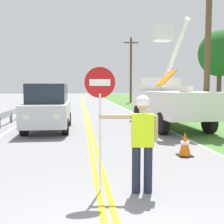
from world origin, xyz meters
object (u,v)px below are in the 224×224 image
stop_sign_paddle (100,101)px  utility_pole_mid (131,69)px  flagger_worker (142,137)px  utility_pole_near (208,29)px  utility_bucket_truck (166,98)px  traffic_cone_lead (185,144)px  roadside_tree_verge (220,54)px  traffic_cone_mid (142,127)px  oncoming_suv_nearest (48,107)px

stop_sign_paddle → utility_pole_mid: bearing=78.4°
flagger_worker → utility_pole_near: size_ratio=0.20×
utility_bucket_truck → utility_pole_mid: utility_pole_mid is taller
utility_bucket_truck → utility_pole_mid: 20.86m
utility_pole_near → traffic_cone_lead: (-3.04, -5.16, -4.32)m
traffic_cone_lead → roadside_tree_verge: (6.83, 11.23, 3.93)m
utility_pole_mid → traffic_cone_mid: utility_pole_mid is taller
roadside_tree_verge → traffic_cone_mid: bearing=-133.3°
stop_sign_paddle → oncoming_suv_nearest: stop_sign_paddle is taller
utility_bucket_truck → traffic_cone_lead: (-1.40, -6.18, -1.07)m
utility_bucket_truck → oncoming_suv_nearest: size_ratio=1.49×
oncoming_suv_nearest → utility_pole_near: size_ratio=0.52×
flagger_worker → roadside_tree_verge: roadside_tree_verge is taller
stop_sign_paddle → utility_pole_near: utility_pole_near is taller
flagger_worker → traffic_cone_lead: 3.23m
flagger_worker → utility_bucket_truck: (3.24, 8.74, 0.36)m
stop_sign_paddle → traffic_cone_lead: 3.84m
utility_pole_mid → traffic_cone_lead: bearing=-97.2°
utility_bucket_truck → utility_pole_mid: bearing=84.5°
utility_bucket_truck → traffic_cone_lead: 6.43m
stop_sign_paddle → roadside_tree_verge: size_ratio=0.39×
stop_sign_paddle → utility_pole_near: (5.64, 7.62, 2.95)m
utility_bucket_truck → traffic_cone_lead: bearing=-102.8°
traffic_cone_mid → roadside_tree_verge: size_ratio=0.12×
flagger_worker → traffic_cone_mid: size_ratio=2.61×
flagger_worker → utility_bucket_truck: utility_bucket_truck is taller
utility_pole_mid → stop_sign_paddle: bearing=-101.6°
utility_bucket_truck → roadside_tree_verge: (5.43, 5.05, 2.87)m
utility_pole_near → utility_pole_mid: 21.61m
oncoming_suv_nearest → traffic_cone_lead: (4.39, -5.37, -0.72)m
flagger_worker → roadside_tree_verge: size_ratio=0.31×
oncoming_suv_nearest → utility_pole_mid: bearing=70.1°
utility_pole_near → traffic_cone_lead: utility_pole_near is taller
traffic_cone_mid → roadside_tree_verge: (7.29, 7.74, 3.93)m
stop_sign_paddle → utility_pole_mid: 29.94m
stop_sign_paddle → traffic_cone_mid: stop_sign_paddle is taller
flagger_worker → oncoming_suv_nearest: bearing=107.8°
stop_sign_paddle → utility_pole_near: 9.93m
stop_sign_paddle → traffic_cone_lead: (2.60, 2.47, -1.37)m
flagger_worker → traffic_cone_lead: flagger_worker is taller
flagger_worker → utility_pole_mid: (5.22, 29.33, 3.11)m
utility_pole_near → traffic_cone_mid: 5.80m
stop_sign_paddle → roadside_tree_verge: bearing=55.5°
flagger_worker → roadside_tree_verge: bearing=57.9°
oncoming_suv_nearest → utility_pole_mid: utility_pole_mid is taller
stop_sign_paddle → oncoming_suv_nearest: bearing=102.8°
utility_bucket_truck → roadside_tree_verge: size_ratio=1.16×
flagger_worker → utility_pole_near: utility_pole_near is taller
roadside_tree_verge → utility_pole_near: bearing=-122.0°
stop_sign_paddle → traffic_cone_mid: size_ratio=3.33×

